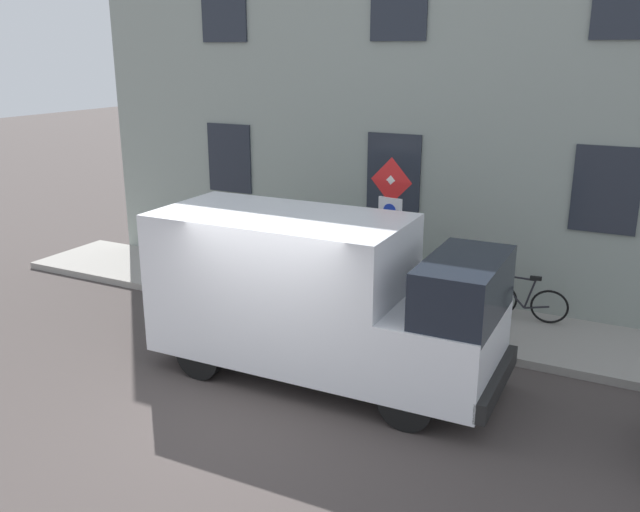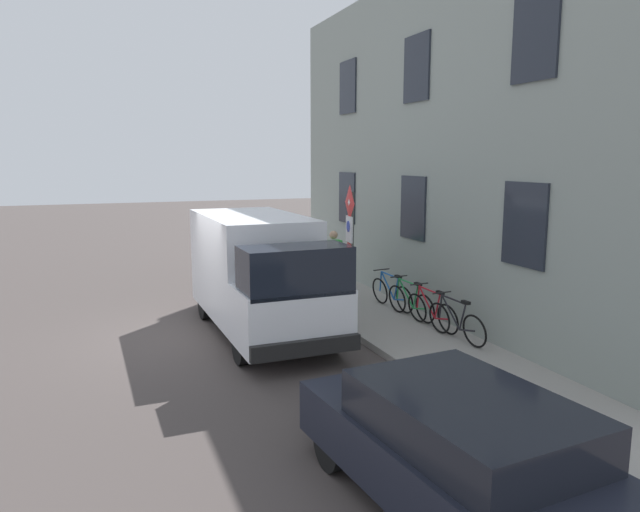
# 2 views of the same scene
# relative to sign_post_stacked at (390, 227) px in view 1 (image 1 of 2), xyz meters

# --- Properties ---
(ground_plane) EXTENTS (80.00, 80.00, 0.00)m
(ground_plane) POSITION_rel_sign_post_stacked_xyz_m (-3.06, 0.73, -1.99)
(ground_plane) COLOR #443C3A
(sidewalk_slab) EXTENTS (2.20, 16.09, 0.14)m
(sidewalk_slab) POSITION_rel_sign_post_stacked_xyz_m (0.90, 0.73, -1.92)
(sidewalk_slab) COLOR gray
(sidewalk_slab) RESTS_ON ground_plane
(building_facade) EXTENTS (0.75, 14.09, 7.99)m
(building_facade) POSITION_rel_sign_post_stacked_xyz_m (2.34, 0.73, 2.01)
(building_facade) COLOR gray
(building_facade) RESTS_ON ground_plane
(sign_post_stacked) EXTENTS (0.18, 0.56, 2.90)m
(sign_post_stacked) POSITION_rel_sign_post_stacked_xyz_m (0.00, 0.00, 0.00)
(sign_post_stacked) COLOR #474C47
(sign_post_stacked) RESTS_ON sidewalk_slab
(delivery_van) EXTENTS (2.09, 5.36, 2.50)m
(delivery_van) POSITION_rel_sign_post_stacked_xyz_m (-1.90, 0.39, -0.65)
(delivery_van) COLOR white
(delivery_van) RESTS_ON ground_plane
(bicycle_black) EXTENTS (0.46, 1.71, 0.89)m
(bicycle_black) POSITION_rel_sign_post_stacked_xyz_m (1.44, -1.96, -1.48)
(bicycle_black) COLOR black
(bicycle_black) RESTS_ON sidewalk_slab
(bicycle_red) EXTENTS (0.46, 1.72, 0.89)m
(bicycle_red) POSITION_rel_sign_post_stacked_xyz_m (1.44, -1.07, -1.48)
(bicycle_red) COLOR black
(bicycle_red) RESTS_ON sidewalk_slab
(bicycle_green) EXTENTS (0.46, 1.71, 0.89)m
(bicycle_green) POSITION_rel_sign_post_stacked_xyz_m (1.44, -0.17, -1.48)
(bicycle_green) COLOR black
(bicycle_green) RESTS_ON sidewalk_slab
(bicycle_blue) EXTENTS (0.46, 1.72, 0.89)m
(bicycle_blue) POSITION_rel_sign_post_stacked_xyz_m (1.44, 0.72, -1.48)
(bicycle_blue) COLOR black
(bicycle_blue) RESTS_ON sidewalk_slab
(pedestrian) EXTENTS (0.40, 0.26, 1.72)m
(pedestrian) POSITION_rel_sign_post_stacked_xyz_m (0.66, 2.50, -0.92)
(pedestrian) COLOR #262B47
(pedestrian) RESTS_ON sidewalk_slab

